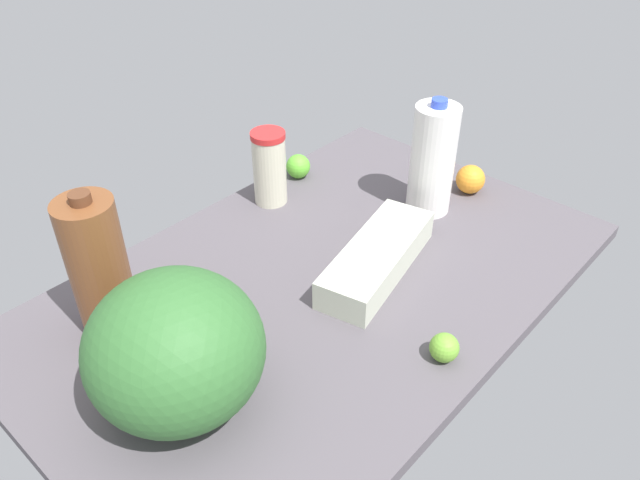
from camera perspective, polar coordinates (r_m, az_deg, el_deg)
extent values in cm
cube|color=#534E54|center=(128.23, 0.00, -4.15)|extent=(120.00, 76.00, 3.00)
cylinder|color=white|center=(144.18, 10.26, 7.19)|extent=(10.15, 10.15, 25.82)
cylinder|color=blue|center=(138.13, 10.88, 12.20)|extent=(3.55, 3.55, 1.80)
cube|color=beige|center=(128.18, 5.25, -1.63)|extent=(35.41, 18.38, 6.41)
cylinder|color=brown|center=(115.02, -19.57, -2.47)|extent=(10.28, 10.28, 27.17)
cylinder|color=#59331E|center=(107.08, -21.11, 3.59)|extent=(3.60, 3.60, 1.80)
ellipsoid|color=#336930|center=(98.63, -13.09, -9.73)|extent=(27.68, 27.68, 24.39)
cylinder|color=beige|center=(147.51, -4.63, 6.38)|extent=(7.84, 7.84, 16.78)
cylinder|color=red|center=(143.21, -4.81, 9.53)|extent=(8.07, 8.07, 1.40)
sphere|color=orange|center=(157.33, 13.59, 5.42)|extent=(7.07, 7.07, 7.07)
sphere|color=#6CAB34|center=(111.80, 11.29, -9.62)|extent=(5.25, 5.25, 5.25)
sphere|color=#5DBC32|center=(159.56, -2.01, 6.75)|extent=(6.13, 6.13, 6.13)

